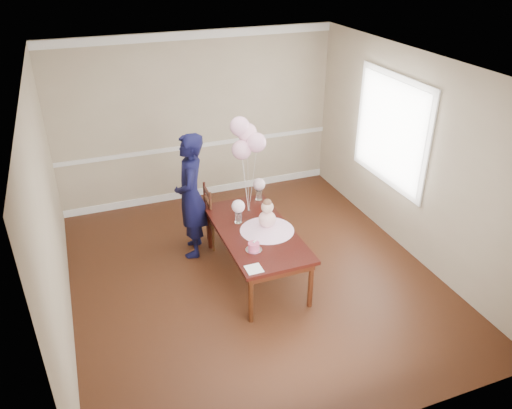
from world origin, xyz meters
name	(u,v)px	position (x,y,z in m)	size (l,w,h in m)	color
floor	(253,276)	(0.00, 0.00, 0.00)	(4.50, 5.00, 0.00)	black
ceiling	(252,68)	(0.00, 0.00, 2.70)	(4.50, 5.00, 0.02)	silver
wall_back	(198,119)	(0.00, 2.50, 1.35)	(4.50, 0.02, 2.70)	tan
wall_front	(367,318)	(0.00, -2.50, 1.35)	(4.50, 0.02, 2.70)	tan
wall_left	(50,217)	(-2.25, 0.00, 1.35)	(0.02, 5.00, 2.70)	tan
wall_right	(412,157)	(2.25, 0.00, 1.35)	(0.02, 5.00, 2.70)	tan
chair_rail_trim	(199,146)	(0.00, 2.49, 0.90)	(4.50, 0.02, 0.07)	white
crown_molding	(193,35)	(0.00, 2.49, 2.63)	(4.50, 0.02, 0.12)	white
baseboard_trim	(202,191)	(0.00, 2.49, 0.06)	(4.50, 0.02, 0.12)	white
window_frame	(391,130)	(2.23, 0.50, 1.55)	(0.02, 1.66, 1.56)	white
window_blinds	(390,131)	(2.21, 0.50, 1.55)	(0.01, 1.50, 1.40)	white
dining_table_top	(256,232)	(0.05, 0.03, 0.65)	(0.90, 1.79, 0.04)	black
table_apron	(256,236)	(0.05, 0.03, 0.58)	(0.81, 1.70, 0.09)	black
table_leg_fl	(251,299)	(-0.32, -0.79, 0.31)	(0.06, 0.06, 0.63)	black
table_leg_fr	(311,285)	(0.43, -0.79, 0.31)	(0.06, 0.06, 0.63)	black
table_leg_bl	(210,229)	(-0.33, 0.86, 0.31)	(0.06, 0.06, 0.63)	black
table_leg_br	(260,219)	(0.43, 0.86, 0.31)	(0.06, 0.06, 0.63)	black
baby_skirt	(267,227)	(0.19, -0.01, 0.72)	(0.68, 0.68, 0.09)	#FDBBE2
baby_torso	(267,219)	(0.19, -0.01, 0.83)	(0.21, 0.21, 0.21)	#FFA1C9
baby_head	(267,207)	(0.19, -0.01, 1.00)	(0.15, 0.15, 0.15)	beige
baby_hair	(267,203)	(0.19, -0.01, 1.06)	(0.11, 0.11, 0.11)	brown
cake_platter	(254,250)	(-0.13, -0.37, 0.68)	(0.20, 0.20, 0.01)	#BBBBC0
birthday_cake	(254,246)	(-0.13, -0.37, 0.72)	(0.13, 0.13, 0.09)	#DA4571
cake_flower_a	(254,242)	(-0.13, -0.37, 0.78)	(0.03, 0.03, 0.03)	silver
cake_flower_b	(255,241)	(-0.10, -0.35, 0.78)	(0.03, 0.03, 0.03)	white
rose_vase_near	(238,217)	(-0.08, 0.30, 0.74)	(0.09, 0.09, 0.14)	white
roses_near	(238,206)	(-0.08, 0.30, 0.90)	(0.17, 0.17, 0.17)	#F7CFDB
rose_vase_far	(259,195)	(0.39, 0.80, 0.74)	(0.09, 0.09, 0.14)	white
roses_far	(259,184)	(0.39, 0.80, 0.90)	(0.17, 0.17, 0.17)	beige
napkin	(254,269)	(-0.26, -0.73, 0.68)	(0.18, 0.18, 0.01)	white
balloon_weight	(249,211)	(0.14, 0.53, 0.68)	(0.04, 0.04, 0.02)	#BABABE
balloon_a	(242,150)	(0.05, 0.53, 1.57)	(0.25, 0.25, 0.25)	#E19FB8
balloon_b	(256,142)	(0.23, 0.48, 1.66)	(0.25, 0.25, 0.25)	#ECA7C7
balloon_c	(247,133)	(0.16, 0.62, 1.75)	(0.25, 0.25, 0.25)	#FFB4CF
balloon_d	(240,126)	(0.07, 0.63, 1.84)	(0.25, 0.25, 0.25)	#F3ACCC
balloon_ribbon_a	(245,186)	(0.09, 0.53, 1.06)	(0.00, 0.00, 0.75)	white
balloon_ribbon_b	(252,182)	(0.18, 0.50, 1.10)	(0.00, 0.00, 0.84)	white
balloon_ribbon_c	(248,178)	(0.15, 0.57, 1.15)	(0.00, 0.00, 0.93)	silver
balloon_ribbon_d	(245,175)	(0.10, 0.58, 1.19)	(0.00, 0.00, 1.02)	white
dining_chair_seat	(221,218)	(-0.14, 0.92, 0.41)	(0.40, 0.40, 0.05)	#39200F
chair_leg_fl	(213,239)	(-0.31, 0.76, 0.19)	(0.04, 0.04, 0.39)	#3A2010
chair_leg_fr	(236,235)	(0.02, 0.75, 0.19)	(0.04, 0.04, 0.39)	#35160E
chair_leg_bl	(208,227)	(-0.30, 1.09, 0.19)	(0.04, 0.04, 0.39)	#36140E
chair_leg_br	(229,224)	(0.03, 1.08, 0.19)	(0.04, 0.04, 0.39)	#331B0E
chair_back_post_l	(211,209)	(-0.32, 0.76, 0.67)	(0.04, 0.04, 0.51)	#391C0F
chair_back_post_r	(205,199)	(-0.31, 1.09, 0.67)	(0.04, 0.04, 0.51)	#38140F
chair_slat_low	(208,211)	(-0.32, 0.92, 0.56)	(0.03, 0.36, 0.05)	#391B0F
chair_slat_mid	(208,202)	(-0.32, 0.92, 0.71)	(0.03, 0.36, 0.05)	#3E1D11
chair_slat_top	(207,192)	(-0.32, 0.92, 0.85)	(0.03, 0.36, 0.05)	#37160F
woman	(191,196)	(-0.56, 0.85, 0.87)	(0.63, 0.42, 1.74)	black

